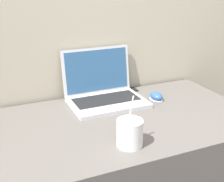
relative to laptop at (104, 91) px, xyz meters
The scene contains 5 objects.
wall_back 0.47m from the laptop, 93.58° to the left, with size 7.00×0.04×2.50m.
laptop is the anchor object (origin of this frame).
drink_cup 0.47m from the laptop, 100.01° to the right, with size 0.10×0.10×0.20m.
computer_mouse 0.28m from the laptop, 21.18° to the right, with size 0.06×0.09×0.04m.
usb_stick 0.24m from the laptop, 19.29° to the left, with size 0.02×0.06×0.01m.
Camera 1 is at (-0.56, -0.82, 1.38)m, focal length 50.00 mm.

